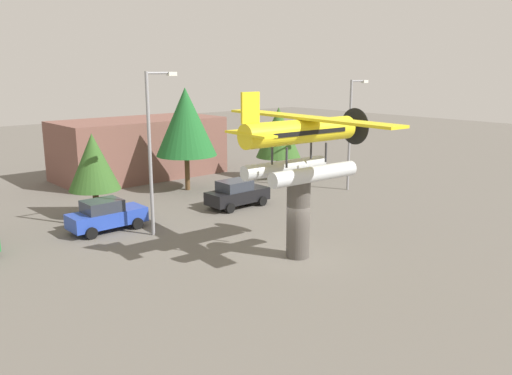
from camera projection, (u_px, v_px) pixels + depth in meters
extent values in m
plane|color=#605B54|center=(297.00, 256.00, 25.10)|extent=(140.00, 140.00, 0.00)
cylinder|color=#4C4742|center=(298.00, 218.00, 24.67)|extent=(1.10, 1.10, 3.83)
cylinder|color=silver|center=(314.00, 174.00, 23.39)|extent=(4.84, 1.02, 0.70)
cylinder|color=#333338|center=(326.00, 152.00, 24.32)|extent=(0.11, 0.11, 0.90)
cylinder|color=#333338|center=(287.00, 158.00, 22.89)|extent=(0.11, 0.11, 0.90)
cylinder|color=silver|center=(285.00, 167.00, 24.94)|extent=(4.84, 1.02, 0.70)
cylinder|color=#333338|center=(311.00, 150.00, 25.09)|extent=(0.11, 0.11, 0.90)
cylinder|color=#333338|center=(272.00, 155.00, 23.66)|extent=(0.11, 0.11, 0.90)
cylinder|color=yellow|center=(300.00, 132.00, 23.77)|extent=(6.26, 1.52, 1.10)
cube|color=black|center=(303.00, 131.00, 23.89)|extent=(4.41, 1.43, 0.20)
cone|color=#262628|center=(349.00, 127.00, 25.70)|extent=(0.76, 0.93, 0.88)
cylinder|color=black|center=(355.00, 126.00, 25.93)|extent=(0.16, 1.80, 1.80)
cube|color=yellow|center=(307.00, 118.00, 23.87)|extent=(1.80, 10.45, 0.12)
cube|color=yellow|center=(250.00, 134.00, 22.08)|extent=(0.89, 2.84, 0.10)
cube|color=yellow|center=(250.00, 108.00, 21.84)|extent=(0.91, 0.18, 1.30)
cube|color=#2847B7|center=(107.00, 218.00, 29.02)|extent=(4.20, 1.70, 0.80)
cube|color=#2D333D|center=(102.00, 206.00, 28.70)|extent=(2.00, 1.56, 0.64)
cylinder|color=black|center=(138.00, 223.00, 29.32)|extent=(0.64, 0.22, 0.64)
cylinder|color=black|center=(122.00, 217.00, 30.64)|extent=(0.64, 0.22, 0.64)
cylinder|color=black|center=(92.00, 233.00, 27.58)|extent=(0.64, 0.22, 0.64)
cylinder|color=black|center=(77.00, 226.00, 28.90)|extent=(0.64, 0.22, 0.64)
cube|color=black|center=(238.00, 196.00, 33.97)|extent=(4.20, 1.70, 0.80)
cube|color=#2D333D|center=(235.00, 186.00, 33.65)|extent=(2.00, 1.56, 0.64)
cylinder|color=black|center=(262.00, 201.00, 34.28)|extent=(0.64, 0.22, 0.64)
cylinder|color=black|center=(245.00, 196.00, 35.59)|extent=(0.64, 0.22, 0.64)
cylinder|color=black|center=(230.00, 208.00, 32.53)|extent=(0.64, 0.22, 0.64)
cylinder|color=black|center=(213.00, 203.00, 33.85)|extent=(0.64, 0.22, 0.64)
cylinder|color=gray|center=(150.00, 156.00, 27.40)|extent=(0.18, 0.18, 8.64)
cylinder|color=gray|center=(160.00, 73.00, 26.98)|extent=(1.60, 0.12, 0.12)
cube|color=silver|center=(172.00, 74.00, 27.44)|extent=(0.50, 0.28, 0.20)
cylinder|color=gray|center=(349.00, 136.00, 38.03)|extent=(0.18, 0.18, 7.98)
cylinder|color=gray|center=(359.00, 81.00, 37.68)|extent=(1.60, 0.12, 0.12)
cube|color=silver|center=(365.00, 81.00, 38.14)|extent=(0.50, 0.28, 0.20)
cube|color=brown|center=(140.00, 148.00, 43.22)|extent=(13.23, 6.45, 4.74)
cylinder|color=brown|center=(96.00, 203.00, 31.77)|extent=(0.36, 0.36, 1.65)
cone|color=#335B23|center=(93.00, 162.00, 31.21)|extent=(3.06, 3.06, 3.40)
cylinder|color=brown|center=(187.00, 173.00, 38.58)|extent=(0.36, 0.36, 2.58)
cone|color=#1E6028|center=(186.00, 122.00, 37.75)|extent=(4.39, 4.39, 4.88)
cylinder|color=brown|center=(278.00, 167.00, 42.88)|extent=(0.36, 0.36, 1.73)
cone|color=#335B23|center=(278.00, 132.00, 42.24)|extent=(3.61, 3.61, 4.01)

